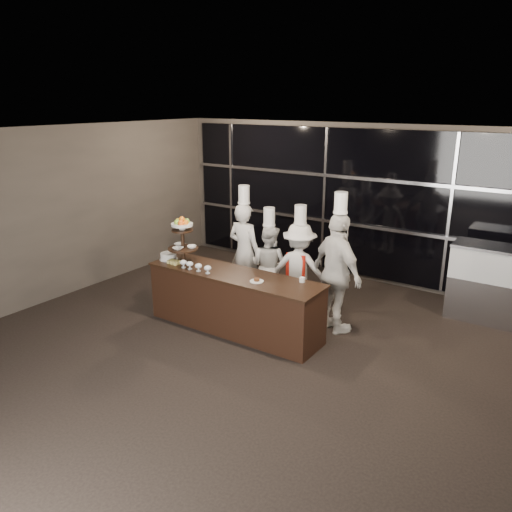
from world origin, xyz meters
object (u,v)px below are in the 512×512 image
Objects in this scene: display_stand at (183,237)px; chef_b at (269,265)px; buffet_counter at (234,301)px; layer_cake at (169,256)px; display_case at (497,281)px; chef_c at (299,268)px; chef_a at (244,251)px; chef_d at (337,273)px.

display_stand is 1.57m from chef_b.
display_stand is (-1.00, -0.00, 0.87)m from buffet_counter.
display_case is (4.52, 2.63, -0.29)m from layer_cake.
chef_c reaches higher than layer_cake.
chef_a reaches higher than layer_cake.
chef_d reaches higher than chef_b.
display_stand is 2.48m from chef_d.
buffet_counter is at bearing 2.24° from layer_cake.
chef_a reaches higher than buffet_counter.
chef_b is 0.79× the size of chef_d.
display_stand reaches higher than display_case.
display_case is 0.65× the size of chef_d.
layer_cake is at bearing -160.98° from chef_d.
layer_cake is at bearing -169.89° from display_stand.
display_case is (4.24, 2.58, -0.65)m from display_stand.
chef_b is (1.18, 1.18, -0.25)m from layer_cake.
layer_cake is 2.13m from chef_c.
chef_a reaches higher than display_stand.
layer_cake is at bearing -149.84° from display_case.
display_stand is 1.95m from chef_c.
chef_c is (1.77, 1.17, -0.20)m from layer_cake.
chef_c is at bearing 160.78° from chef_d.
chef_d is (2.30, 0.84, -0.40)m from display_stand.
buffet_counter is at bearing -113.83° from chef_c.
chef_a is at bearing 171.94° from chef_d.
display_stand is at bearing -159.96° from chef_d.
display_stand reaches higher than layer_cake.
layer_cake is 0.14× the size of chef_d.
chef_b is at bearing 178.75° from chef_c.
chef_a is 1.19× the size of chef_b.
layer_cake is at bearing -146.62° from chef_c.
buffet_counter is 1.38m from layer_cake.
chef_c is 0.85× the size of chef_d.
display_stand is at bearing -143.17° from chef_c.
chef_a is at bearing -159.00° from display_case.
chef_c is at bearing -152.04° from display_case.
chef_d is (1.89, -0.27, 0.05)m from chef_a.
chef_d is at bearing -11.84° from chef_b.
layer_cake is 2.73m from chef_d.
layer_cake is at bearing -177.76° from buffet_counter.
display_stand is 0.43× the size of chef_b.
layer_cake reaches higher than buffet_counter.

